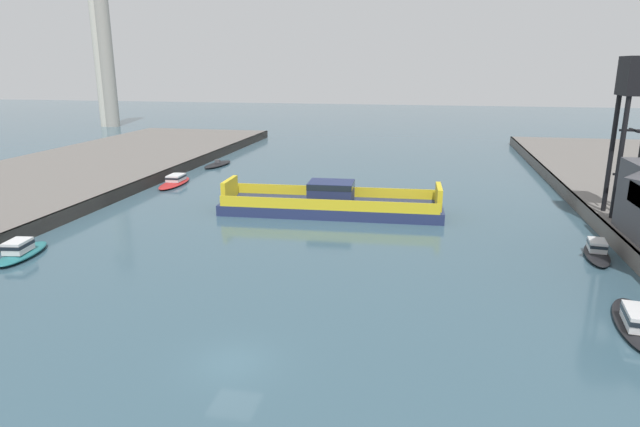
{
  "coord_description": "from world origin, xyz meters",
  "views": [
    {
      "loc": [
        9.54,
        -23.94,
        15.07
      ],
      "look_at": [
        0.0,
        23.02,
        2.0
      ],
      "focal_mm": 30.4,
      "sensor_mm": 36.0,
      "label": 1
    }
  ],
  "objects": [
    {
      "name": "smokestack_distant_a",
      "position": [
        -72.8,
        103.33,
        19.6
      ],
      "size": [
        2.88,
        2.88,
        37.13
      ],
      "color": "beige",
      "rests_on": "ground"
    },
    {
      "name": "moored_boat_near_left",
      "position": [
        -22.58,
        12.01,
        0.57
      ],
      "size": [
        3.01,
        6.39,
        1.55
      ],
      "color": "#237075",
      "rests_on": "ground"
    },
    {
      "name": "chain_ferry",
      "position": [
        -0.37,
        30.7,
        1.04
      ],
      "size": [
        23.48,
        7.35,
        3.39
      ],
      "color": "navy",
      "rests_on": "ground"
    },
    {
      "name": "smokestack_distant_b",
      "position": [
        -71.06,
        103.61,
        20.49
      ],
      "size": [
        3.79,
        3.79,
        38.89
      ],
      "color": "#9E998E",
      "rests_on": "ground"
    },
    {
      "name": "moored_boat_mid_left",
      "position": [
        22.24,
        8.39,
        0.51
      ],
      "size": [
        3.4,
        8.12,
        1.35
      ],
      "color": "black",
      "rests_on": "ground"
    },
    {
      "name": "moored_boat_mid_right",
      "position": [
        -23.08,
        40.66,
        0.46
      ],
      "size": [
        2.87,
        8.14,
        1.25
      ],
      "color": "red",
      "rests_on": "ground"
    },
    {
      "name": "ground_plane",
      "position": [
        0.0,
        0.0,
        0.0
      ],
      "size": [
        400.0,
        400.0,
        0.0
      ],
      "primitive_type": "plane",
      "color": "#385666"
    },
    {
      "name": "moored_boat_near_right",
      "position": [
        -22.83,
        54.9,
        0.24
      ],
      "size": [
        3.13,
        7.49,
        0.96
      ],
      "color": "black",
      "rests_on": "ground"
    },
    {
      "name": "moored_boat_far_left",
      "position": [
        23.37,
        21.45,
        0.5
      ],
      "size": [
        2.55,
        6.21,
        1.35
      ],
      "color": "black",
      "rests_on": "ground"
    }
  ]
}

